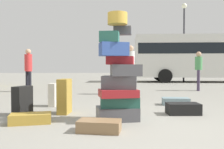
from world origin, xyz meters
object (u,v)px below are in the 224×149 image
suitcase_tan_behind_tower (64,96)px  lamp_post (184,30)px  suitcase_black_right_side (183,109)px  person_bearded_onlooker (28,66)px  suitcase_tower (119,81)px  suitcase_brown_foreground_far (99,126)px  person_passerby_in_red (131,65)px  parked_bus (212,55)px  suitcase_tan_foreground_near (31,118)px  person_tourist_with_camera (199,67)px  suitcase_cream_upright_blue (53,95)px  suitcase_slate_white_trunk (176,101)px  suitcase_black_left_side (22,101)px

suitcase_tan_behind_tower → lamp_post: size_ratio=0.14×
suitcase_black_right_side → person_bearded_onlooker: person_bearded_onlooker is taller
suitcase_tower → lamp_post: 13.50m
suitcase_brown_foreground_far → suitcase_tower: bearing=77.0°
suitcase_tower → suitcase_tan_behind_tower: size_ratio=2.68×
person_passerby_in_red → parked_bus: (6.61, 7.18, 0.75)m
person_passerby_in_red → lamp_post: 9.38m
suitcase_tan_foreground_near → lamp_post: (7.16, 12.11, 3.54)m
suitcase_tower → suitcase_black_right_side: suitcase_tower is taller
suitcase_brown_foreground_far → person_passerby_in_red: person_passerby_in_red is taller
person_tourist_with_camera → suitcase_black_right_side: bearing=-2.2°
suitcase_tan_foreground_near → person_tourist_with_camera: size_ratio=0.42×
person_passerby_in_red → parked_bus: 9.79m
suitcase_cream_upright_blue → parked_bus: bearing=49.2°
suitcase_slate_white_trunk → person_tourist_with_camera: 4.45m
suitcase_brown_foreground_far → suitcase_tan_foreground_near: bearing=165.7°
suitcase_black_left_side → suitcase_tan_foreground_near: size_ratio=0.86×
suitcase_slate_white_trunk → lamp_post: size_ratio=0.13×
suitcase_black_left_side → person_passerby_in_red: person_passerby_in_red is taller
suitcase_cream_upright_blue → suitcase_slate_white_trunk: bearing=2.5°
suitcase_tan_foreground_near → suitcase_slate_white_trunk: (3.25, 1.92, 0.01)m
suitcase_black_right_side → parked_bus: size_ratio=0.06×
suitcase_cream_upright_blue → suitcase_tower: bearing=-45.9°
suitcase_cream_upright_blue → person_passerby_in_red: size_ratio=0.32×
suitcase_tan_behind_tower → suitcase_slate_white_trunk: size_ratio=1.07×
person_passerby_in_red → suitcase_cream_upright_blue: bearing=-11.0°
suitcase_brown_foreground_far → parked_bus: parked_bus is taller
suitcase_tower → person_passerby_in_red: size_ratio=1.11×
suitcase_brown_foreground_far → person_passerby_in_red: 5.29m
suitcase_tan_foreground_near → suitcase_cream_upright_blue: size_ratio=1.20×
person_bearded_onlooker → lamp_post: lamp_post is taller
lamp_post → suitcase_cream_upright_blue: bearing=-124.9°
suitcase_cream_upright_blue → person_tourist_with_camera: size_ratio=0.35×
suitcase_tan_behind_tower → suitcase_slate_white_trunk: (2.78, 1.04, -0.28)m
person_tourist_with_camera → suitcase_brown_foreground_far: bearing=-10.1°
suitcase_tower → suitcase_cream_upright_blue: bearing=132.3°
suitcase_brown_foreground_far → lamp_post: size_ratio=0.12×
suitcase_tan_behind_tower → lamp_post: lamp_post is taller
suitcase_tan_foreground_near → lamp_post: 14.51m
suitcase_black_left_side → person_bearded_onlooker: (-1.30, 4.87, 0.74)m
suitcase_black_left_side → person_passerby_in_red: 4.69m
suitcase_tan_foreground_near → person_bearded_onlooker: (-1.67, 5.60, 0.96)m
suitcase_tan_behind_tower → suitcase_brown_foreground_far: suitcase_tan_behind_tower is taller
suitcase_black_right_side → suitcase_cream_upright_blue: size_ratio=1.16×
suitcase_black_left_side → parked_bus: 14.45m
suitcase_cream_upright_blue → suitcase_black_right_side: bearing=-20.3°
suitcase_tan_behind_tower → lamp_post: (6.69, 11.23, 3.26)m
person_tourist_with_camera → lamp_post: bearing=-170.7°
suitcase_black_left_side → suitcase_cream_upright_blue: bearing=93.7°
person_passerby_in_red → parked_bus: size_ratio=0.17×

